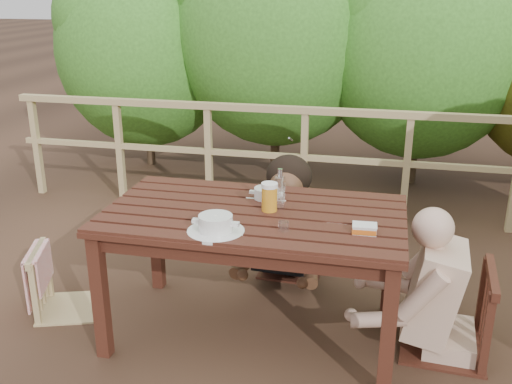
% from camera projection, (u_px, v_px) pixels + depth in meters
% --- Properties ---
extents(ground, '(60.00, 60.00, 0.00)m').
position_uv_depth(ground, '(254.00, 332.00, 3.59)').
color(ground, '#482F20').
rests_on(ground, ground).
extents(table, '(1.70, 0.96, 0.79)m').
position_uv_depth(table, '(254.00, 275.00, 3.46)').
color(table, '#351810').
rests_on(table, ground).
extents(chair_left, '(0.52, 0.52, 0.82)m').
position_uv_depth(chair_left, '(65.00, 252.00, 3.71)').
color(chair_left, tan).
rests_on(chair_left, ground).
extents(chair_far, '(0.46, 0.46, 0.89)m').
position_uv_depth(chair_far, '(293.00, 214.00, 4.22)').
color(chair_far, '#351810').
rests_on(chair_far, ground).
extents(chair_right, '(0.53, 0.53, 0.99)m').
position_uv_depth(chair_right, '(451.00, 272.00, 3.27)').
color(chair_right, '#351810').
rests_on(chair_right, ground).
extents(woman, '(0.60, 0.73, 1.42)m').
position_uv_depth(woman, '(294.00, 179.00, 4.15)').
color(woman, black).
rests_on(woman, ground).
extents(diner_right, '(0.74, 0.62, 1.42)m').
position_uv_depth(diner_right, '(462.00, 238.00, 3.19)').
color(diner_right, tan).
rests_on(diner_right, ground).
extents(railing, '(5.60, 0.10, 1.01)m').
position_uv_depth(railing, '(304.00, 162.00, 5.25)').
color(railing, tan).
rests_on(railing, ground).
extents(soup_near, '(0.30, 0.30, 0.10)m').
position_uv_depth(soup_near, '(216.00, 224.00, 3.04)').
color(soup_near, white).
rests_on(soup_near, table).
extents(soup_far, '(0.25, 0.25, 0.08)m').
position_uv_depth(soup_far, '(266.00, 194.00, 3.50)').
color(soup_far, white).
rests_on(soup_far, table).
extents(beer_glass, '(0.09, 0.09, 0.18)m').
position_uv_depth(beer_glass, '(269.00, 198.00, 3.30)').
color(beer_glass, orange).
rests_on(beer_glass, table).
extents(bottle, '(0.06, 0.06, 0.25)m').
position_uv_depth(bottle, '(280.00, 190.00, 3.33)').
color(bottle, silver).
rests_on(bottle, table).
extents(tumbler, '(0.06, 0.06, 0.07)m').
position_uv_depth(tumbler, '(283.00, 228.00, 3.05)').
color(tumbler, white).
rests_on(tumbler, table).
extents(butter_tub, '(0.13, 0.10, 0.06)m').
position_uv_depth(butter_tub, '(364.00, 229.00, 3.04)').
color(butter_tub, white).
rests_on(butter_tub, table).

